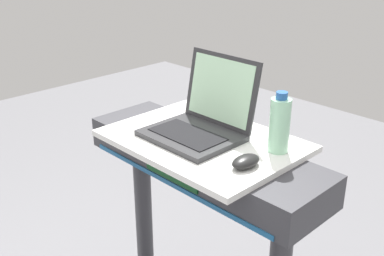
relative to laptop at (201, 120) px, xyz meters
The scene contains 4 objects.
desk_board 0.07m from the laptop, 33.16° to the right, with size 0.63×0.45×0.02m, color white.
laptop is the anchor object (origin of this frame).
computer_mouse 0.27m from the laptop, 16.12° to the right, with size 0.06×0.10×0.03m, color black.
water_bottle 0.27m from the laptop, 17.30° to the left, with size 0.06×0.06×0.19m.
Camera 1 is at (0.99, -0.31, 1.74)m, focal length 43.90 mm.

